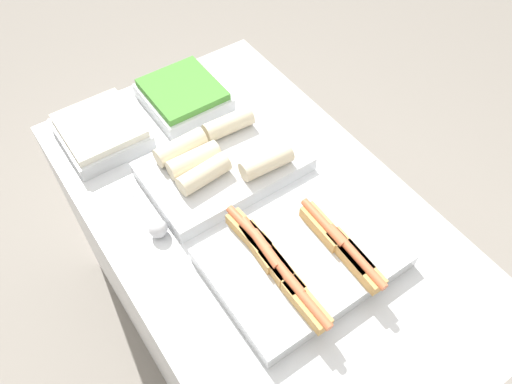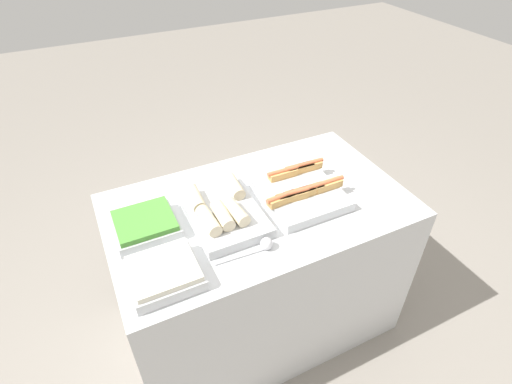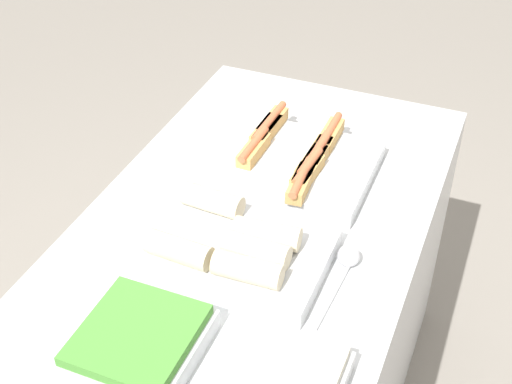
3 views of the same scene
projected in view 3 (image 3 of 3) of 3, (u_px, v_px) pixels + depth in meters
counter at (258, 331)px, 2.15m from camera, size 1.43×0.85×0.92m
tray_hotdogs at (287, 161)px, 1.99m from camera, size 0.42×0.48×0.10m
tray_wraps at (230, 247)px, 1.70m from camera, size 0.31×0.47×0.11m
tray_side_back at (138, 343)px, 1.47m from camera, size 0.27×0.25×0.07m
serving_spoon_near at (347, 260)px, 1.69m from camera, size 0.26×0.05×0.05m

